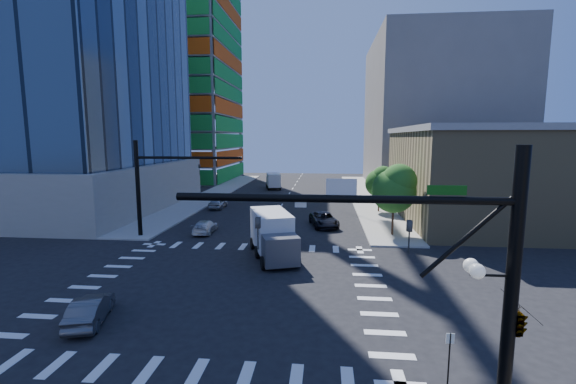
# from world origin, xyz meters

# --- Properties ---
(ground) EXTENTS (160.00, 160.00, 0.00)m
(ground) POSITION_xyz_m (0.00, 0.00, 0.00)
(ground) COLOR black
(ground) RESTS_ON ground
(road_markings) EXTENTS (20.00, 20.00, 0.01)m
(road_markings) POSITION_xyz_m (0.00, 0.00, 0.01)
(road_markings) COLOR silver
(road_markings) RESTS_ON ground
(sidewalk_ne) EXTENTS (5.00, 60.00, 0.15)m
(sidewalk_ne) POSITION_xyz_m (12.50, 40.00, 0.07)
(sidewalk_ne) COLOR gray
(sidewalk_ne) RESTS_ON ground
(sidewalk_nw) EXTENTS (5.00, 60.00, 0.15)m
(sidewalk_nw) POSITION_xyz_m (-12.50, 40.00, 0.07)
(sidewalk_nw) COLOR gray
(sidewalk_nw) RESTS_ON ground
(construction_building) EXTENTS (25.16, 34.50, 70.60)m
(construction_building) POSITION_xyz_m (-27.41, 61.93, 24.61)
(construction_building) COLOR slate
(construction_building) RESTS_ON ground
(commercial_building) EXTENTS (20.50, 22.50, 10.60)m
(commercial_building) POSITION_xyz_m (25.00, 22.00, 5.31)
(commercial_building) COLOR #8B7A50
(commercial_building) RESTS_ON ground
(bg_building_ne) EXTENTS (24.00, 30.00, 28.00)m
(bg_building_ne) POSITION_xyz_m (27.00, 55.00, 14.00)
(bg_building_ne) COLOR slate
(bg_building_ne) RESTS_ON ground
(signal_mast_se) EXTENTS (10.51, 2.48, 9.00)m
(signal_mast_se) POSITION_xyz_m (10.60, -11.50, 5.01)
(signal_mast_se) COLOR black
(signal_mast_se) RESTS_ON sidewalk_se
(signal_mast_nw) EXTENTS (10.20, 0.40, 9.00)m
(signal_mast_nw) POSITION_xyz_m (-10.00, 11.50, 5.49)
(signal_mast_nw) COLOR black
(signal_mast_nw) RESTS_ON sidewalk_nw
(tree_south) EXTENTS (4.16, 4.16, 6.82)m
(tree_south) POSITION_xyz_m (12.63, 13.90, 4.69)
(tree_south) COLOR #382316
(tree_south) RESTS_ON sidewalk_ne
(tree_north) EXTENTS (3.54, 3.52, 5.78)m
(tree_north) POSITION_xyz_m (12.93, 25.90, 3.99)
(tree_north) COLOR #382316
(tree_north) RESTS_ON sidewalk_ne
(no_parking_sign) EXTENTS (0.30, 0.06, 2.20)m
(no_parking_sign) POSITION_xyz_m (10.70, -9.00, 1.38)
(no_parking_sign) COLOR black
(no_parking_sign) RESTS_ON ground
(car_nb_far) EXTENTS (3.55, 5.78, 1.49)m
(car_nb_far) POSITION_xyz_m (5.95, 17.44, 0.75)
(car_nb_far) COLOR black
(car_nb_far) RESTS_ON ground
(car_sb_near) EXTENTS (1.95, 4.46, 1.27)m
(car_sb_near) POSITION_xyz_m (-5.79, 13.56, 0.64)
(car_sb_near) COLOR silver
(car_sb_near) RESTS_ON ground
(car_sb_mid) EXTENTS (1.79, 4.44, 1.51)m
(car_sb_mid) POSITION_xyz_m (-8.24, 26.85, 0.76)
(car_sb_mid) COLOR #A8ABB0
(car_sb_mid) RESTS_ON ground
(car_sb_cross) EXTENTS (2.51, 4.33, 1.35)m
(car_sb_cross) POSITION_xyz_m (-5.81, -5.34, 0.67)
(car_sb_cross) COLOR #4A4B4F
(car_sb_cross) RESTS_ON ground
(box_truck_near) EXTENTS (4.84, 7.22, 3.49)m
(box_truck_near) POSITION_xyz_m (2.08, 6.15, 1.55)
(box_truck_near) COLOR black
(box_truck_near) RESTS_ON ground
(box_truck_far) EXTENTS (3.56, 5.99, 2.94)m
(box_truck_far) POSITION_xyz_m (-3.62, 47.64, 1.30)
(box_truck_far) COLOR black
(box_truck_far) RESTS_ON ground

